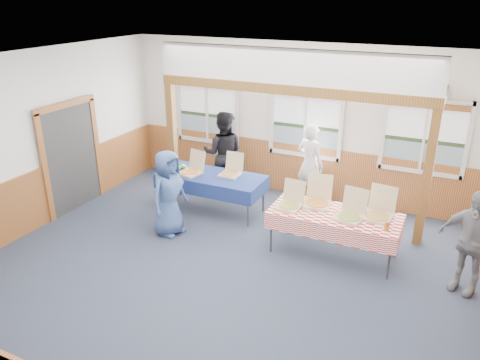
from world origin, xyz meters
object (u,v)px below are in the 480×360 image
woman_white (310,164)px  man_blue (169,193)px  table_left (211,177)px  woman_black (223,153)px  table_right (335,216)px  person_grey (471,242)px

woman_white → man_blue: woman_white is taller
table_left → woman_black: 0.94m
woman_black → man_blue: bearing=69.8°
woman_white → woman_black: bearing=28.4°
woman_black → table_right: bearing=131.9°
table_right → woman_white: (-1.00, 1.81, 0.14)m
table_right → woman_white: woman_white is taller
man_blue → person_grey: (4.87, 0.37, 0.01)m
woman_white → table_left: bearing=55.4°
woman_white → woman_black: woman_black is taller
woman_white → man_blue: 2.99m
woman_white → man_blue: (-1.86, -2.34, -0.06)m
table_left → woman_white: size_ratio=1.28×
table_right → man_blue: man_blue is taller
table_right → woman_black: bearing=175.9°
man_blue → table_left: bearing=-0.4°
table_left → person_grey: bearing=-14.1°
person_grey → man_blue: bearing=-152.7°
woman_white → person_grey: bearing=166.8°
table_left → woman_white: (1.65, 1.16, 0.14)m
woman_black → man_blue: (-0.03, -2.07, -0.12)m
table_right → person_grey: bearing=19.8°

